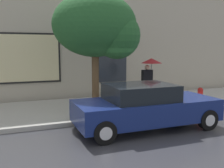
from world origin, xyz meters
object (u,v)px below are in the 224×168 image
Objects in this scene: fire_hydrant at (200,96)px; pedestrian_with_umbrella at (150,67)px; parked_car at (145,107)px; street_tree at (99,27)px.

pedestrian_with_umbrella reaches higher than fire_hydrant.
pedestrian_with_umbrella reaches higher than parked_car.
street_tree is at bearing 110.59° from parked_car.
parked_car is at bearing -69.41° from street_tree.
pedestrian_with_umbrella is at bearing 22.29° from street_tree.
pedestrian_with_umbrella is 0.44× the size of street_tree.
parked_car is 6.30× the size of fire_hydrant.
street_tree is (-4.34, 0.37, 2.76)m from fire_hydrant.
parked_car is 1.03× the size of street_tree.
parked_car is at bearing -154.32° from fire_hydrant.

